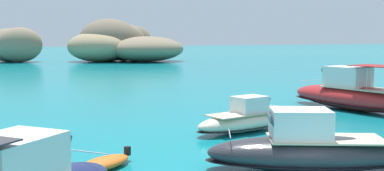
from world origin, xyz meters
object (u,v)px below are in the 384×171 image
islet_small (13,45)px  dinghy_tender (104,163)px  motorboat_red (353,95)px  islet_large (119,44)px  motorboat_cream (245,120)px  motorboat_charcoal (309,150)px

islet_small → dinghy_tender: islet_small is taller
motorboat_red → islet_large: bearing=89.5°
islet_small → motorboat_cream: bearing=-83.7°
islet_large → motorboat_charcoal: size_ratio=3.13×
motorboat_cream → islet_large: bearing=81.0°
motorboat_red → motorboat_cream: size_ratio=1.59×
islet_large → motorboat_cream: size_ratio=3.92×
islet_large → islet_small: size_ratio=1.85×
islet_small → motorboat_red: islet_small is taller
motorboat_red → motorboat_cream: (-10.32, -3.54, -0.36)m
islet_large → dinghy_tender: 75.74m
motorboat_red → motorboat_cream: 10.92m
motorboat_cream → motorboat_charcoal: bearing=-101.1°
motorboat_red → motorboat_cream: bearing=-161.0°
islet_large → motorboat_charcoal: islet_large is taller
motorboat_red → dinghy_tender: 20.28m
islet_large → islet_small: (-19.14, 5.47, -0.11)m
motorboat_cream → dinghy_tender: size_ratio=2.34×
dinghy_tender → motorboat_cream: bearing=25.9°
islet_small → motorboat_charcoal: bearing=-85.3°
motorboat_charcoal → islet_large: bearing=80.8°
motorboat_cream → motorboat_charcoal: (-1.44, -7.32, 0.16)m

